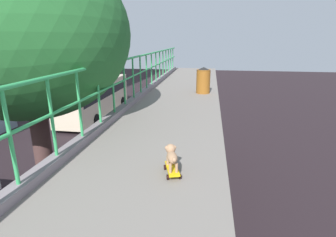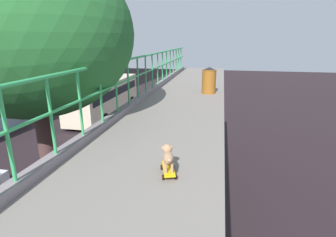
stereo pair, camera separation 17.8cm
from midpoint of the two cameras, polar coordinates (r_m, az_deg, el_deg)
car_grey_fifth at (r=14.51m, az=-18.87°, el=-8.56°), size 1.79×4.55×1.52m
city_bus at (r=24.67m, az=-15.57°, el=4.64°), size 2.68×10.50×3.11m
roadside_tree_mid at (r=6.46m, az=-28.96°, el=15.12°), size 4.29×4.29×8.54m
toy_skateboard at (r=3.46m, az=-0.58°, el=-10.91°), size 0.27×0.44×0.09m
small_dog at (r=3.39m, az=-0.72°, el=-7.87°), size 0.22×0.39×0.28m
litter_bin at (r=8.58m, az=7.01°, el=8.24°), size 0.45×0.45×0.83m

